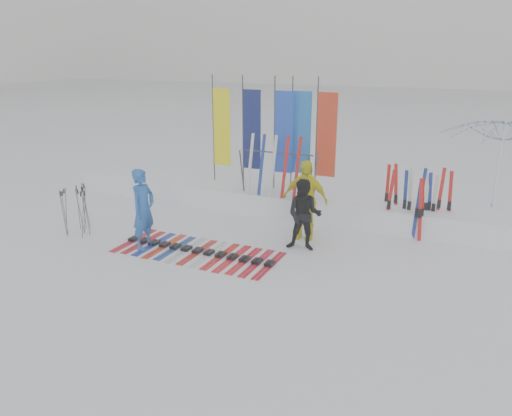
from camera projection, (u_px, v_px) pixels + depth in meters
The scene contains 11 objects.
ground at pixel (216, 273), 10.42m from camera, with size 120.00×120.00×0.00m, color white.
snow_bank at pixel (293, 202), 14.33m from camera, with size 14.00×1.60×0.60m, color white.
person_blue at pixel (143, 209), 11.52m from camera, with size 0.69×0.45×1.90m, color #1D55AE.
person_black at pixel (304, 215), 11.44m from camera, with size 0.82×0.64×1.68m, color black.
person_yellow at pixel (305, 200), 12.14m from camera, with size 1.15×0.48×1.96m, color yellow.
tent_canopy at pixel (499, 170), 13.19m from camera, with size 3.12×3.18×2.86m, color white.
ski_row at pixel (198, 251), 11.50m from camera, with size 3.78×1.69×0.07m.
pole_cluster at pixel (78, 211), 12.57m from camera, with size 0.66×0.75×1.24m.
feather_flags at pixel (275, 132), 14.24m from camera, with size 3.87×0.19×3.20m.
ski_rack at pixel (278, 167), 13.78m from camera, with size 2.04×0.80×1.23m.
upright_skis at pixel (417, 202), 12.55m from camera, with size 1.67×1.14×1.70m.
Camera 1 is at (4.72, -8.33, 4.42)m, focal length 35.00 mm.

